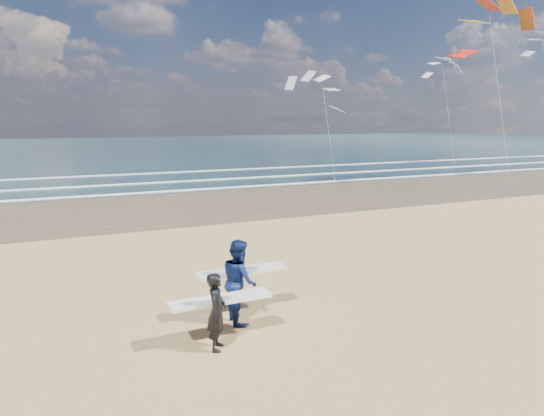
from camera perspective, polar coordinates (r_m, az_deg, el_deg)
name	(u,v)px	position (r m, az deg, el deg)	size (l,w,h in m)	color
wet_sand_strip	(427,186)	(36.06, 17.76, 2.46)	(220.00, 12.00, 0.01)	#4B3C28
ocean	(207,147)	(84.13, -7.71, 7.16)	(220.00, 100.00, 0.02)	#182E36
foam_breakers	(348,172)	(44.01, 8.97, 4.25)	(220.00, 11.70, 0.05)	white
surfer_near	(217,309)	(10.26, -6.44, -11.77)	(2.20, 0.96, 1.63)	black
surfer_far	(239,280)	(11.46, -3.86, -8.47)	(2.21, 1.13, 1.97)	#0D1D4C
kite_0	(495,60)	(38.81, 24.76, 15.52)	(7.98, 4.98, 14.21)	slate
kite_1	(326,114)	(40.63, 6.41, 10.98)	(5.84, 4.74, 9.19)	slate
kite_5	(447,101)	(58.04, 19.87, 11.78)	(5.36, 4.69, 12.43)	slate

